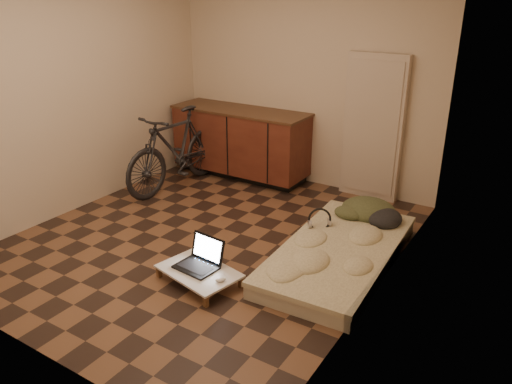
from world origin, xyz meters
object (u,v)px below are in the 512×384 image
Objects in this scene: laptop at (200,261)px; bicycle at (176,145)px; futon at (339,254)px; lap_desk at (199,272)px.

bicycle is at bearing 140.96° from laptop.
bicycle is at bearing 162.56° from futon.
laptop is at bearing -138.19° from futon.
laptop is at bearing -41.39° from bicycle.
bicycle is 0.86× the size of futon.
futon reaches higher than lap_desk.
bicycle is 2.34m from lap_desk.
bicycle reaches higher than laptop.
futon is at bearing 59.75° from lap_desk.
futon is 5.19× the size of laptop.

